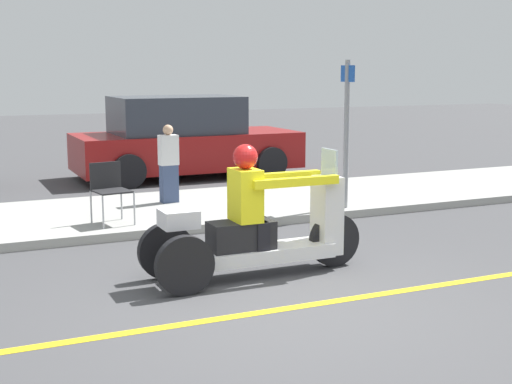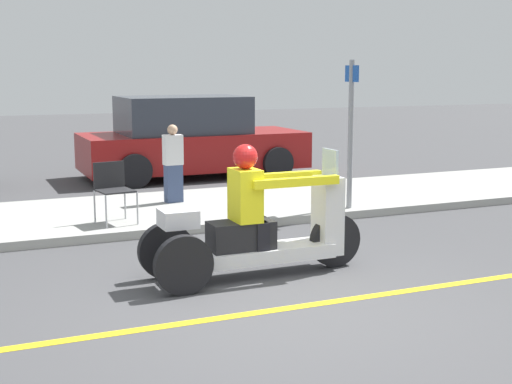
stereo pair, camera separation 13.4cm
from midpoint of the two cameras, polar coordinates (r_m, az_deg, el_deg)
ground_plane at (r=6.66m, az=1.63°, el=-9.36°), size 60.00×60.00×0.00m
lane_stripe at (r=6.75m, az=3.27°, el=-9.08°), size 24.00×0.12×0.01m
sidewalk_strip at (r=10.83m, az=-9.08°, el=-1.64°), size 28.00×2.80×0.12m
motorcycle_trike at (r=7.55m, az=-0.51°, el=-3.04°), size 2.46×0.72×1.42m
spectator_by_tree at (r=11.19m, az=-7.34°, el=2.15°), size 0.30×0.19×1.22m
folding_chair_curbside at (r=9.84m, az=-12.06°, el=0.46°), size 0.53×0.53×0.82m
parked_car_lot_left at (r=14.63m, az=-6.08°, el=4.20°), size 4.50×2.08×1.64m
street_sign at (r=10.68m, az=6.90°, el=5.08°), size 0.08×0.36×2.20m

